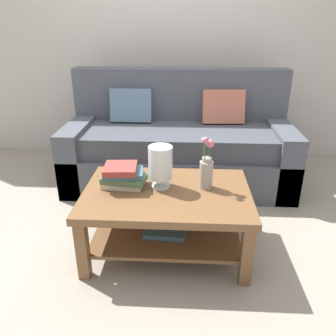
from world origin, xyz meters
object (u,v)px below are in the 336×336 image
Objects in this scene: couch at (179,145)px; coffee_table at (167,207)px; glass_hurricane_vase at (160,164)px; book_stack_main at (123,176)px; flower_pitcher at (206,169)px.

couch is 1.15m from coffee_table.
couch reaches higher than glass_hurricane_vase.
book_stack_main is at bearing -107.66° from couch.
book_stack_main is at bearing -178.73° from glass_hurricane_vase.
glass_hurricane_vase reaches higher than coffee_table.
flower_pitcher is (0.21, -1.08, 0.22)m from couch.
flower_pitcher reaches higher than glass_hurricane_vase.
couch is 1.12m from flower_pitcher.
glass_hurricane_vase is at bearing 1.27° from book_stack_main.
flower_pitcher reaches higher than book_stack_main.
flower_pitcher is at bearing -79.02° from couch.
couch is at bearing 85.10° from glass_hurricane_vase.
couch is at bearing 100.98° from flower_pitcher.
flower_pitcher is at bearing 1.13° from glass_hurricane_vase.
couch is 5.76× the size of flower_pitcher.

